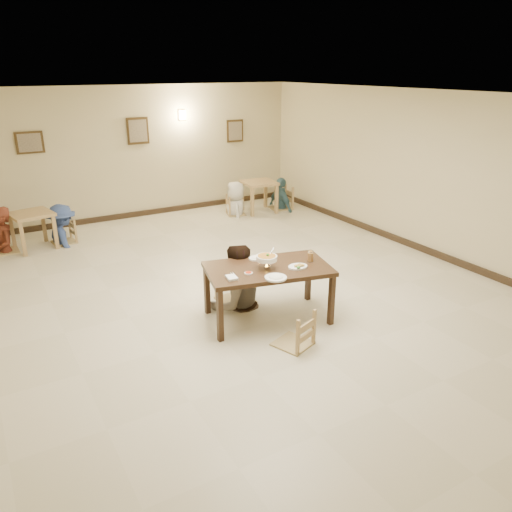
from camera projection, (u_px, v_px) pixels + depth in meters
floor at (238, 291)px, 7.99m from camera, size 10.00×10.00×0.00m
ceiling at (235, 95)px, 6.93m from camera, size 10.00×10.00×0.00m
wall_back at (135, 153)px, 11.50m from camera, size 10.00×0.00×10.00m
wall_right at (425, 173)px, 9.34m from camera, size 0.00×10.00×10.00m
baseboard_back at (140, 214)px, 11.99m from camera, size 8.00×0.06×0.12m
baseboard_right at (415, 246)px, 9.83m from camera, size 0.06×10.00×0.12m
picture_a at (30, 143)px, 10.29m from camera, size 0.55×0.04×0.45m
picture_b at (138, 131)px, 11.34m from camera, size 0.50×0.04×0.60m
picture_c at (235, 131)px, 12.56m from camera, size 0.45×0.04×0.55m
wall_sconce at (182, 115)px, 11.75m from camera, size 0.16×0.05×0.22m
main_table at (268, 272)px, 6.89m from camera, size 1.86×1.31×0.79m
chair_far at (235, 269)px, 7.48m from camera, size 0.50×0.50×1.06m
chair_near at (294, 313)px, 6.30m from camera, size 0.43×0.43×0.93m
main_diner at (236, 245)px, 7.23m from camera, size 0.93×0.72×1.90m
curry_warmer at (267, 258)px, 6.75m from camera, size 0.32×0.29×0.26m
rice_plate_far at (258, 258)px, 7.15m from camera, size 0.28×0.28×0.06m
rice_plate_near at (276, 277)px, 6.48m from camera, size 0.29×0.29×0.07m
fried_plate at (298, 266)px, 6.83m from camera, size 0.28×0.28×0.06m
chili_dish at (248, 273)px, 6.62m from camera, size 0.11×0.11×0.02m
napkin_cutlery at (232, 277)px, 6.47m from camera, size 0.19×0.27×0.03m
drink_glass at (310, 256)px, 7.03m from camera, size 0.08×0.08×0.16m
bg_table_left at (32, 219)px, 9.67m from camera, size 0.86×0.86×0.73m
bg_table_right at (259, 187)px, 12.15m from camera, size 0.84×0.84×0.76m
bg_chair_ll at (1, 228)px, 9.50m from camera, size 0.46×0.46×0.98m
bg_chair_lr at (61, 221)px, 10.03m from camera, size 0.44×0.44×0.93m
bg_chair_rl at (236, 196)px, 11.98m from camera, size 0.42×0.42×0.90m
bg_chair_rr at (281, 188)px, 12.44m from camera, size 0.50×0.50×1.07m
bg_diner_b at (59, 205)px, 9.91m from camera, size 0.76×1.12×1.60m
bg_diner_c at (236, 182)px, 11.85m from camera, size 0.76×0.92×1.61m
bg_diner_d at (281, 178)px, 12.35m from camera, size 0.40×0.93×1.57m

